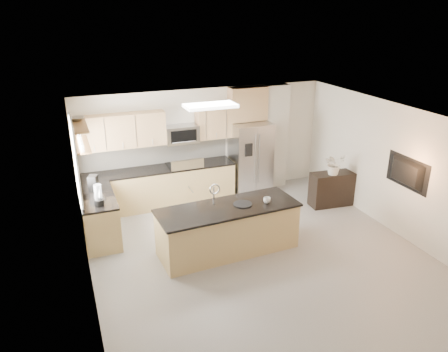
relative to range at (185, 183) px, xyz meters
name	(u,v)px	position (x,y,z in m)	size (l,w,h in m)	color
floor	(261,258)	(0.60, -2.92, -0.47)	(6.50, 6.50, 0.00)	#9A9993
ceiling	(266,121)	(0.60, -2.92, 2.13)	(6.00, 6.50, 0.02)	white
wall_back	(204,143)	(0.60, 0.33, 0.83)	(6.00, 0.02, 2.60)	silver
wall_front	(393,304)	(0.60, -6.17, 0.83)	(6.00, 0.02, 2.60)	silver
wall_left	(85,222)	(-2.40, -2.92, 0.83)	(0.02, 6.50, 2.60)	silver
wall_right	(400,172)	(3.60, -2.92, 0.83)	(0.02, 6.50, 2.60)	silver
back_counter	(159,186)	(-0.63, 0.01, 0.00)	(3.55, 0.66, 1.44)	tan
left_counter	(99,217)	(-2.07, -1.07, -0.01)	(0.66, 1.50, 0.92)	tan
range	(185,183)	(0.00, 0.00, 0.00)	(0.76, 0.64, 1.14)	black
upper_cabinets	(150,128)	(-0.70, 0.16, 1.35)	(3.50, 0.33, 0.75)	tan
microwave	(182,134)	(0.00, 0.12, 1.16)	(0.76, 0.40, 0.40)	#A5A6A8
refrigerator	(250,158)	(1.66, -0.05, 0.42)	(0.92, 0.78, 1.78)	#A5A6A8
partition_column	(275,137)	(2.42, 0.18, 0.83)	(0.60, 0.30, 2.60)	beige
window	(76,162)	(-2.38, -1.07, 1.18)	(0.04, 1.15, 1.65)	white
shelf_lower	(81,144)	(-2.25, -0.97, 1.48)	(0.30, 1.20, 0.04)	brown
shelf_upper	(78,125)	(-2.25, -0.97, 1.85)	(0.30, 1.20, 0.04)	brown
ceiling_fixture	(210,106)	(0.20, -1.32, 2.09)	(1.00, 0.50, 0.06)	white
island	(228,229)	(0.12, -2.45, -0.01)	(2.69, 1.10, 1.34)	tan
credenza	(332,189)	(3.13, -1.41, -0.08)	(0.99, 0.42, 0.79)	black
cup	(267,200)	(0.87, -2.55, 0.50)	(0.14, 0.14, 0.11)	silver
platter	(243,204)	(0.42, -2.46, 0.45)	(0.35, 0.35, 0.02)	black
blender	(98,197)	(-2.07, -1.55, 0.63)	(0.18, 0.18, 0.42)	black
kettle	(100,194)	(-2.02, -1.30, 0.56)	(0.20, 0.20, 0.25)	#A5A6A8
coffee_maker	(93,183)	(-2.10, -0.78, 0.60)	(0.23, 0.25, 0.31)	black
bowl	(77,118)	(-2.25, -0.68, 1.91)	(0.36, 0.36, 0.09)	#A5A6A8
flower_vase	(335,159)	(3.08, -1.47, 0.70)	(0.68, 0.59, 0.76)	silver
television	(404,173)	(3.51, -3.12, 0.88)	(1.08, 0.14, 0.62)	black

